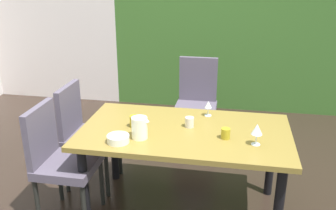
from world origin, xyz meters
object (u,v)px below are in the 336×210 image
at_px(wine_glass_near_shelf, 208,105).
at_px(serving_bowl_rear, 118,139).
at_px(wine_glass_right, 257,130).
at_px(pitcher_east, 140,128).
at_px(chair_left_near, 58,156).
at_px(chair_left_far, 84,130).
at_px(chair_head_far, 197,99).
at_px(cup_north, 135,121).
at_px(cup_near_window, 226,133).
at_px(dining_table, 185,140).
at_px(cup_south, 189,122).

relative_size(wine_glass_near_shelf, serving_bowl_rear, 0.81).
relative_size(wine_glass_right, wine_glass_near_shelf, 1.21).
distance_m(wine_glass_near_shelf, pitcher_east, 0.70).
relative_size(chair_left_near, chair_left_far, 1.00).
height_order(chair_head_far, wine_glass_right, chair_head_far).
relative_size(chair_head_far, cup_north, 10.80).
relative_size(chair_head_far, wine_glass_near_shelf, 7.54).
bearing_deg(chair_head_far, wine_glass_near_shelf, 102.19).
relative_size(chair_head_far, chair_left_far, 1.05).
distance_m(chair_left_near, cup_near_window, 1.31).
relative_size(wine_glass_right, serving_bowl_rear, 0.99).
height_order(chair_left_far, cup_near_window, chair_left_far).
bearing_deg(cup_near_window, chair_head_far, 105.23).
relative_size(dining_table, wine_glass_near_shelf, 12.35).
bearing_deg(serving_bowl_rear, cup_near_window, 15.18).
bearing_deg(chair_head_far, pitcher_east, 79.44).
bearing_deg(wine_glass_near_shelf, cup_north, -148.30).
xyz_separation_m(chair_head_far, wine_glass_near_shelf, (0.19, -0.90, 0.27)).
xyz_separation_m(wine_glass_right, cup_north, (-0.93, 0.14, -0.07)).
xyz_separation_m(chair_left_near, chair_head_far, (0.92, 1.47, 0.02)).
bearing_deg(serving_bowl_rear, chair_left_near, 174.53).
height_order(wine_glass_right, wine_glass_near_shelf, wine_glass_right).
relative_size(dining_table, cup_south, 20.17).
xyz_separation_m(chair_left_far, serving_bowl_rear, (0.52, -0.56, 0.22)).
xyz_separation_m(dining_table, chair_left_far, (-0.96, 0.26, -0.11)).
relative_size(chair_head_far, wine_glass_right, 6.22).
distance_m(cup_south, cup_north, 0.43).
height_order(cup_north, pitcher_east, pitcher_east).
relative_size(dining_table, pitcher_east, 9.82).
relative_size(wine_glass_near_shelf, cup_north, 1.43).
bearing_deg(serving_bowl_rear, wine_glass_near_shelf, 46.49).
height_order(wine_glass_near_shelf, serving_bowl_rear, wine_glass_near_shelf).
bearing_deg(cup_north, serving_bowl_rear, -99.03).
bearing_deg(wine_glass_right, cup_north, 171.22).
distance_m(chair_left_far, wine_glass_right, 1.58).
distance_m(dining_table, chair_left_near, 1.00).
bearing_deg(cup_north, cup_south, 10.35).
height_order(wine_glass_right, cup_south, wine_glass_right).
bearing_deg(cup_near_window, cup_south, 151.21).
bearing_deg(cup_south, chair_head_far, 93.40).
bearing_deg(cup_near_window, wine_glass_near_shelf, 111.38).
height_order(dining_table, cup_south, cup_south).
xyz_separation_m(cup_north, pitcher_east, (0.09, -0.19, 0.04)).
bearing_deg(wine_glass_right, serving_bowl_rear, -171.65).
xyz_separation_m(chair_left_near, wine_glass_right, (1.49, 0.09, 0.31)).
bearing_deg(wine_glass_right, dining_table, 163.14).
distance_m(wine_glass_right, cup_near_window, 0.24).
bearing_deg(serving_bowl_rear, cup_south, 37.80).
relative_size(chair_left_near, serving_bowl_rear, 5.84).
relative_size(serving_bowl_rear, cup_near_window, 2.04).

